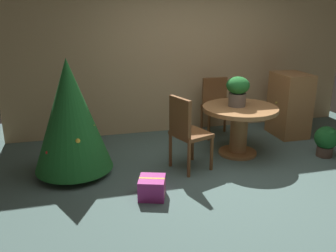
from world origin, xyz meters
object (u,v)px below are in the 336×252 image
Objects in this scene: wooden_chair_far at (216,103)px; holiday_tree at (70,115)px; wooden_cabinet at (289,105)px; flower_vase at (238,89)px; round_dining_table at (239,121)px; gift_box_purple at (152,188)px; potted_plant at (326,140)px; wooden_chair_left at (186,130)px.

holiday_tree is (-2.34, -0.97, 0.24)m from wooden_chair_far.
holiday_tree is at bearing -169.45° from wooden_cabinet.
flower_vase reaches higher than wooden_chair_far.
round_dining_table is 0.90m from wooden_chair_far.
round_dining_table is at bearing -153.88° from wooden_cabinet.
wooden_cabinet reaches higher than round_dining_table.
potted_plant is at bearing 11.54° from gift_box_purple.
wooden_chair_left is (-0.91, -0.33, 0.05)m from round_dining_table.
flower_vase is 1.13× the size of gift_box_purple.
holiday_tree is 3.58m from potted_plant.
gift_box_purple is at bearing -168.46° from potted_plant.
wooden_cabinet is at bearing 26.12° from round_dining_table.
holiday_tree is at bearing -157.42° from wooden_chair_far.
flower_vase is at bearing 121.36° from round_dining_table.
wooden_chair_far is at bearing 87.82° from flower_vase.
wooden_cabinet reaches higher than wooden_chair_far.
round_dining_table reaches higher than potted_plant.
potted_plant reaches higher than gift_box_purple.
holiday_tree reaches higher than wooden_cabinet.
holiday_tree is at bearing 170.04° from wooden_chair_left.
gift_box_purple is 0.36× the size of wooden_cabinet.
flower_vase reaches higher than wooden_chair_left.
flower_vase is at bearing 23.63° from wooden_chair_left.
wooden_cabinet is (3.52, 0.66, -0.26)m from holiday_tree.
round_dining_table is 2.36m from holiday_tree.
wooden_chair_left is 1.47m from holiday_tree.
flower_vase is 0.40× the size of wooden_cabinet.
potted_plant is (1.22, -0.45, -0.71)m from flower_vase.
round_dining_table is 2.53× the size of flower_vase.
wooden_chair_left is at bearing -160.00° from round_dining_table.
wooden_cabinet is (1.21, 0.52, -0.44)m from flower_vase.
wooden_cabinet is at bearing 29.67° from gift_box_purple.
flower_vase is at bearing 34.29° from gift_box_purple.
round_dining_table is 1.31m from wooden_cabinet.
wooden_chair_left reaches higher than gift_box_purple.
wooden_cabinet is 2.34× the size of potted_plant.
wooden_cabinet reaches higher than potted_plant.
flower_vase is 1.39m from wooden_cabinet.
holiday_tree reaches higher than flower_vase.
gift_box_purple is 0.83× the size of potted_plant.
holiday_tree is (-1.43, 0.25, 0.23)m from wooden_chair_left.
wooden_chair_left is at bearing -156.47° from wooden_cabinet.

